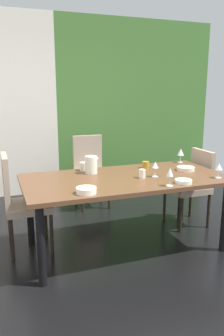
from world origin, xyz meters
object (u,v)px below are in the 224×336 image
chair_head_far (90,167)px  cup_right (83,166)px  cup_center (142,174)px  serving_bowl_east (183,181)px  wine_glass_near_shelf (181,152)px  dining_table (126,184)px  wine_glass_west (219,167)px  wine_glass_south (170,173)px  serving_bowl_north (186,169)px  pitcher_corner (91,165)px  chair_right_far (193,183)px  serving_bowl_rear (86,190)px  cup_left (146,165)px  chair_left_far (19,198)px  wine_glass_near_window (155,166)px

chair_head_far → cup_right: (-0.36, -1.00, 0.26)m
cup_center → serving_bowl_east: bearing=-46.7°
wine_glass_near_shelf → serving_bowl_east: (-0.46, -0.81, -0.10)m
wine_glass_near_shelf → cup_center: (-0.74, -0.50, -0.08)m
dining_table → wine_glass_west: 0.93m
wine_glass_south → serving_bowl_north: 0.66m
wine_glass_west → pitcher_corner: 1.28m
chair_right_far → serving_bowl_east: size_ratio=5.75×
serving_bowl_north → serving_bowl_rear: serving_bowl_rear is taller
cup_right → cup_left: 0.69m
chair_left_far → serving_bowl_rear: size_ratio=5.72×
chair_left_far → wine_glass_south: chair_left_far is taller
wine_glass_south → cup_right: bearing=124.4°
wine_glass_west → serving_bowl_north: bearing=109.4°
chair_left_far → cup_right: (0.69, 0.10, 0.25)m
wine_glass_south → cup_left: bearing=81.6°
wine_glass_west → wine_glass_south: bearing=-172.0°
chair_left_far → wine_glass_west: 2.00m
wine_glass_near_shelf → serving_bowl_east: bearing=-119.7°
serving_bowl_north → cup_left: (-0.36, 0.25, 0.02)m
chair_left_far → chair_right_far: 2.02m
wine_glass_near_shelf → wine_glass_south: bearing=-126.7°
wine_glass_south → serving_bowl_rear: 0.77m
chair_head_far → wine_glass_near_window: (0.24, -1.50, 0.33)m
serving_bowl_north → serving_bowl_east: 0.52m
cup_center → pitcher_corner: (-0.42, 0.36, 0.05)m
chair_head_far → wine_glass_west: (0.81, -1.75, 0.32)m
wine_glass_near_window → cup_right: 0.79m
serving_bowl_east → dining_table: bearing=137.6°
pitcher_corner → chair_left_far: bearing=176.3°
chair_head_far → wine_glass_near_shelf: chair_head_far is taller
pitcher_corner → wine_glass_south: bearing=-52.5°
dining_table → wine_glass_south: size_ratio=11.88×
chair_right_far → pitcher_corner: size_ratio=4.95×
chair_head_far → wine_glass_near_window: 1.55m
cup_left → cup_right: bearing=169.1°
chair_head_far → wine_glass_south: bearing=96.7°
pitcher_corner → cup_right: bearing=106.6°
cup_right → cup_left: size_ratio=1.15×
pitcher_corner → cup_left: bearing=1.6°
chair_head_far → wine_glass_near_shelf: (0.84, -1.00, 0.33)m
wine_glass_near_shelf → pitcher_corner: (-1.16, -0.15, -0.03)m
wine_glass_south → wine_glass_near_window: bearing=85.4°
pitcher_corner → cup_center: bearing=-40.6°
cup_left → wine_glass_west: bearing=-52.0°
chair_left_far → pitcher_corner: 0.80m
wine_glass_west → serving_bowl_rear: bearing=-178.4°
serving_bowl_north → serving_bowl_rear: (-1.23, -0.42, 0.00)m
serving_bowl_east → cup_right: size_ratio=1.79×
wine_glass_south → wine_glass_near_shelf: (0.63, 0.84, -0.00)m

